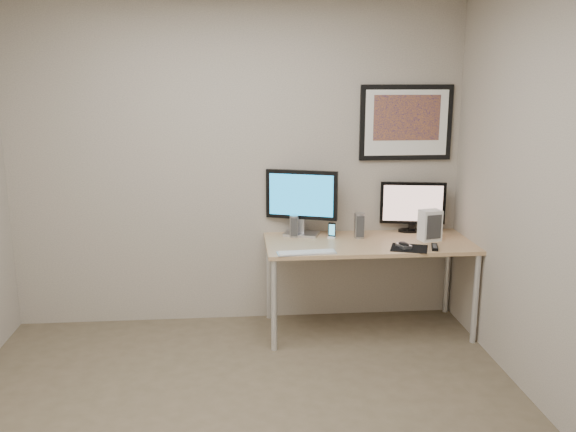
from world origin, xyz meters
name	(u,v)px	position (x,y,z in m)	size (l,w,h in m)	color
floor	(244,430)	(0.00, 0.00, 0.00)	(3.60, 3.60, 0.00)	brown
room	(238,136)	(0.00, 0.45, 1.64)	(3.60, 3.60, 3.60)	white
desk	(368,250)	(1.00, 1.35, 0.66)	(1.60, 0.70, 0.73)	#9B764B
framed_art	(406,122)	(1.35, 1.68, 1.62)	(0.75, 0.04, 0.60)	black
monitor_large	(302,200)	(0.50, 1.60, 1.02)	(0.56, 0.26, 0.53)	#ABABB0
monitor_tv	(413,205)	(1.42, 1.63, 0.95)	(0.53, 0.16, 0.41)	black
speaker_left	(294,226)	(0.43, 1.54, 0.82)	(0.07, 0.07, 0.18)	#ABABB0
speaker_right	(359,226)	(0.95, 1.47, 0.83)	(0.08, 0.08, 0.20)	#ABABB0
phone_dock	(332,230)	(0.73, 1.47, 0.79)	(0.06, 0.06, 0.13)	black
keyboard	(306,253)	(0.48, 1.07, 0.74)	(0.43, 0.11, 0.01)	silver
mousepad	(409,248)	(1.26, 1.14, 0.73)	(0.27, 0.24, 0.00)	black
mouse	(404,245)	(1.22, 1.16, 0.75)	(0.07, 0.12, 0.04)	black
remote	(435,247)	(1.45, 1.12, 0.74)	(0.04, 0.17, 0.02)	black
fan_unit	(430,225)	(1.48, 1.35, 0.85)	(0.16, 0.12, 0.24)	silver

